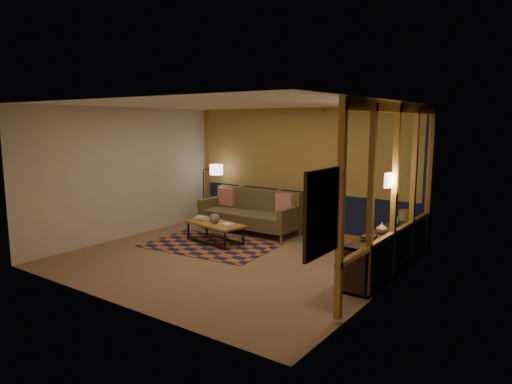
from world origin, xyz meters
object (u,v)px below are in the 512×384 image
Objects in this scene: sofa at (249,212)px; floor_lamp at (204,194)px; coffee_table at (215,233)px; bookshelf at (388,250)px.

sofa is 1.46m from floor_lamp.
coffee_table is at bearing -60.87° from floor_lamp.
floor_lamp is at bearing 174.71° from sofa.
floor_lamp is at bearing 169.15° from bookshelf.
floor_lamp reaches higher than sofa.
bookshelf is (3.40, -0.81, -0.11)m from sofa.
coffee_table is 3.42m from bookshelf.
coffee_table is 0.45× the size of bookshelf.
floor_lamp reaches higher than bookshelf.
sofa reaches higher than bookshelf.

